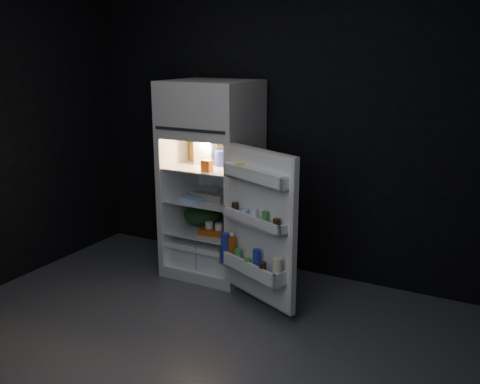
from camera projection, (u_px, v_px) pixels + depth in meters
The scene contains 17 objects.
floor at pixel (180, 348), 3.77m from camera, with size 4.00×3.40×0.00m, color #505055.
wall_back at pixel (281, 128), 4.87m from camera, with size 4.00×0.00×2.70m, color black.
refrigerator at pixel (213, 172), 4.87m from camera, with size 0.76×0.71×1.78m.
fridge_door at pixel (258, 229), 4.17m from camera, with size 0.73×0.47×1.22m.
milk_jug at pixel (206, 151), 4.86m from camera, with size 0.17×0.17×0.24m, color white.
mayo_jar at pixel (221, 158), 4.78m from camera, with size 0.11×0.11×0.14m, color navy.
jam_jar at pixel (236, 161), 4.68m from camera, with size 0.10×0.10×0.13m, color black.
amber_bottle at pixel (193, 148), 5.04m from camera, with size 0.09×0.09×0.22m, color #B97C1D.
small_carton at pixel (207, 166), 4.56m from camera, with size 0.09×0.07×0.10m, color #C35B16.
egg_carton at pixel (209, 197), 4.78m from camera, with size 0.31×0.12×0.07m, color gray.
pie at pixel (204, 192), 5.00m from camera, with size 0.28×0.28×0.04m, color #A37856.
flat_package at pixel (191, 200), 4.74m from camera, with size 0.19×0.09×0.04m, color #91B1E0.
wrapped_pkg at pixel (242, 195), 4.89m from camera, with size 0.13×0.11×0.05m, color beige.
produce_bag at pixel (203, 215), 5.05m from camera, with size 0.38×0.32×0.20m, color #193815.
yogurt_tray at pixel (215, 232), 4.81m from camera, with size 0.27×0.15×0.05m, color #9D420D.
small_can_red at pixel (230, 222), 5.01m from camera, with size 0.06×0.06×0.09m, color #9D420D.
small_can_silver at pixel (244, 223), 4.98m from camera, with size 0.07×0.07×0.09m, color #B9B8BD.
Camera 1 is at (1.96, -2.76, 2.04)m, focal length 40.00 mm.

